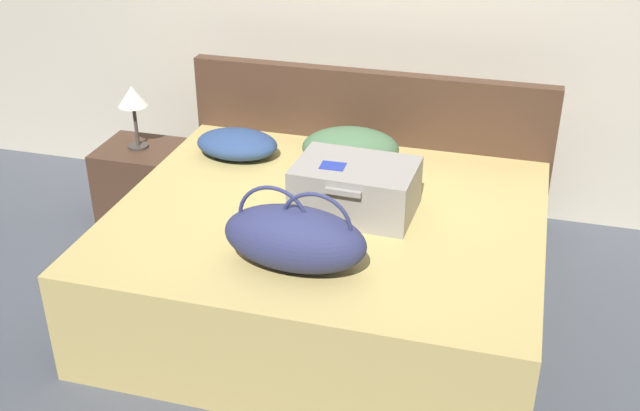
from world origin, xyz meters
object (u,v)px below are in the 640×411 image
at_px(pillow_center_head, 350,148).
at_px(hard_case_large, 355,188).
at_px(bed, 327,261).
at_px(table_lamp, 133,100).
at_px(nightstand, 143,184).
at_px(pillow_near_headboard, 237,144).
at_px(duffel_bag, 295,238).

bearing_deg(pillow_center_head, hard_case_large, -73.72).
relative_size(bed, table_lamp, 5.38).
height_order(hard_case_large, nightstand, hard_case_large).
xyz_separation_m(pillow_near_headboard, table_lamp, (-0.63, 0.10, 0.14)).
relative_size(bed, pillow_center_head, 3.96).
height_order(pillow_near_headboard, pillow_center_head, pillow_center_head).
bearing_deg(pillow_near_headboard, duffel_bag, -57.07).
bearing_deg(bed, table_lamp, 155.57).
relative_size(pillow_near_headboard, table_lamp, 1.20).
height_order(pillow_near_headboard, nightstand, pillow_near_headboard).
bearing_deg(pillow_near_headboard, hard_case_large, -29.75).
distance_m(pillow_near_headboard, table_lamp, 0.66).
relative_size(pillow_center_head, nightstand, 1.07).
height_order(bed, table_lamp, table_lamp).
height_order(bed, nightstand, bed).
relative_size(duffel_bag, nightstand, 1.32).
distance_m(bed, pillow_center_head, 0.61).
height_order(pillow_center_head, nightstand, pillow_center_head).
bearing_deg(table_lamp, duffel_bag, -39.86).
distance_m(pillow_center_head, table_lamp, 1.24).
height_order(duffel_bag, table_lamp, duffel_bag).
distance_m(hard_case_large, table_lamp, 1.46).
xyz_separation_m(hard_case_large, table_lamp, (-1.36, 0.52, 0.09)).
xyz_separation_m(bed, nightstand, (-1.25, 0.57, -0.03)).
bearing_deg(bed, pillow_near_headboard, 142.82).
relative_size(duffel_bag, pillow_center_head, 1.23).
height_order(bed, hard_case_large, hard_case_large).
xyz_separation_m(hard_case_large, duffel_bag, (-0.13, -0.51, 0.01)).
bearing_deg(hard_case_large, pillow_center_head, 108.93).
distance_m(bed, pillow_near_headboard, 0.84).
bearing_deg(table_lamp, pillow_near_headboard, -9.17).
height_order(hard_case_large, table_lamp, table_lamp).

